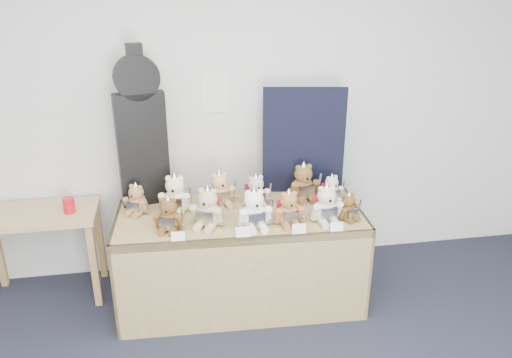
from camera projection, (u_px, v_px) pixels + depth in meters
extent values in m
plane|color=silver|center=(211.00, 111.00, 3.89)|extent=(6.00, 0.00, 6.00)
cube|color=silver|center=(215.00, 93.00, 3.84)|extent=(0.21, 0.00, 0.30)
cube|color=olive|center=(240.00, 217.00, 3.61)|extent=(1.81, 0.82, 0.06)
cube|color=olive|center=(246.00, 285.00, 3.40)|extent=(1.77, 0.10, 0.74)
cube|color=olive|center=(121.00, 266.00, 3.63)|extent=(0.05, 0.74, 0.74)
cube|color=olive|center=(354.00, 250.00, 3.84)|extent=(0.05, 0.74, 0.74)
cube|color=tan|center=(37.00, 215.00, 3.67)|extent=(0.86, 0.48, 0.04)
cube|color=olive|center=(94.00, 266.00, 3.69)|extent=(0.05, 0.05, 0.68)
cube|color=olive|center=(100.00, 240.00, 4.05)|extent=(0.05, 0.05, 0.68)
cube|color=black|center=(143.00, 150.00, 3.62)|extent=(0.37, 0.17, 0.84)
cylinder|color=black|center=(136.00, 78.00, 3.42)|extent=(0.33, 0.17, 0.31)
cube|color=black|center=(135.00, 59.00, 3.37)|extent=(0.12, 0.11, 0.21)
cube|color=black|center=(304.00, 141.00, 3.80)|extent=(0.62, 0.13, 0.83)
cylinder|color=red|center=(69.00, 205.00, 3.64)|extent=(0.08, 0.08, 0.11)
ellipsoid|color=brown|center=(169.00, 221.00, 3.34)|extent=(0.18, 0.17, 0.16)
sphere|color=brown|center=(168.00, 206.00, 3.30)|extent=(0.12, 0.12, 0.12)
cylinder|color=brown|center=(167.00, 211.00, 3.26)|extent=(0.05, 0.04, 0.05)
sphere|color=black|center=(166.00, 212.00, 3.24)|extent=(0.02, 0.02, 0.02)
sphere|color=brown|center=(162.00, 200.00, 3.28)|extent=(0.04, 0.04, 0.04)
sphere|color=brown|center=(173.00, 200.00, 3.28)|extent=(0.04, 0.04, 0.04)
cylinder|color=brown|center=(158.00, 221.00, 3.32)|extent=(0.06, 0.09, 0.12)
cylinder|color=brown|center=(180.00, 221.00, 3.31)|extent=(0.06, 0.09, 0.12)
cylinder|color=brown|center=(163.00, 230.00, 3.31)|extent=(0.07, 0.11, 0.05)
cylinder|color=brown|center=(173.00, 231.00, 3.30)|extent=(0.07, 0.11, 0.05)
cube|color=silver|center=(167.00, 224.00, 3.28)|extent=(0.10, 0.04, 0.09)
cone|color=silver|center=(168.00, 200.00, 3.28)|extent=(0.10, 0.10, 0.07)
cube|color=silver|center=(183.00, 219.00, 3.29)|extent=(0.02, 0.04, 0.16)
cube|color=silver|center=(183.00, 227.00, 3.32)|extent=(0.05, 0.02, 0.01)
ellipsoid|color=#C3B189|center=(208.00, 215.00, 3.40)|extent=(0.23, 0.22, 0.18)
sphere|color=#C3B189|center=(208.00, 198.00, 3.35)|extent=(0.13, 0.13, 0.13)
cylinder|color=#C3B189|center=(205.00, 203.00, 3.31)|extent=(0.06, 0.05, 0.06)
sphere|color=black|center=(204.00, 204.00, 3.29)|extent=(0.02, 0.02, 0.02)
sphere|color=#C3B189|center=(201.00, 190.00, 3.34)|extent=(0.04, 0.04, 0.04)
sphere|color=#C3B189|center=(214.00, 192.00, 3.32)|extent=(0.04, 0.04, 0.04)
cylinder|color=#C3B189|center=(195.00, 213.00, 3.40)|extent=(0.09, 0.11, 0.14)
cylinder|color=#C3B189|center=(219.00, 216.00, 3.36)|extent=(0.09, 0.11, 0.14)
cylinder|color=#C3B189|center=(200.00, 225.00, 3.37)|extent=(0.10, 0.13, 0.05)
cylinder|color=#C3B189|center=(211.00, 226.00, 3.35)|extent=(0.10, 0.13, 0.05)
cube|color=silver|center=(205.00, 218.00, 3.33)|extent=(0.12, 0.07, 0.10)
cone|color=silver|center=(207.00, 190.00, 3.33)|extent=(0.11, 0.11, 0.09)
cube|color=silver|center=(222.00, 214.00, 3.33)|extent=(0.03, 0.05, 0.19)
cube|color=silver|center=(223.00, 224.00, 3.35)|extent=(0.05, 0.03, 0.01)
cube|color=#A91327|center=(212.00, 209.00, 3.46)|extent=(0.15, 0.09, 0.16)
ellipsoid|color=white|center=(254.00, 216.00, 3.38)|extent=(0.20, 0.17, 0.18)
sphere|color=white|center=(254.00, 200.00, 3.33)|extent=(0.13, 0.13, 0.13)
cylinder|color=white|center=(256.00, 205.00, 3.29)|extent=(0.06, 0.04, 0.06)
sphere|color=black|center=(257.00, 206.00, 3.27)|extent=(0.02, 0.02, 0.02)
sphere|color=white|center=(248.00, 193.00, 3.30)|extent=(0.04, 0.04, 0.04)
sphere|color=white|center=(260.00, 192.00, 3.32)|extent=(0.04, 0.04, 0.04)
cylinder|color=white|center=(243.00, 218.00, 3.33)|extent=(0.06, 0.10, 0.14)
cylinder|color=white|center=(267.00, 215.00, 3.38)|extent=(0.06, 0.10, 0.14)
cylinder|color=white|center=(251.00, 228.00, 3.33)|extent=(0.07, 0.12, 0.05)
cylinder|color=white|center=(262.00, 226.00, 3.35)|extent=(0.07, 0.12, 0.05)
cube|color=silver|center=(257.00, 220.00, 3.31)|extent=(0.12, 0.03, 0.10)
cone|color=silver|center=(254.00, 192.00, 3.31)|extent=(0.11, 0.11, 0.09)
cube|color=silver|center=(272.00, 212.00, 3.36)|extent=(0.02, 0.05, 0.19)
cube|color=silver|center=(272.00, 221.00, 3.39)|extent=(0.06, 0.01, 0.01)
ellipsoid|color=#9E663B|center=(288.00, 215.00, 3.42)|extent=(0.17, 0.15, 0.16)
sphere|color=#9E663B|center=(289.00, 200.00, 3.38)|extent=(0.12, 0.12, 0.12)
cylinder|color=#9E663B|center=(291.00, 204.00, 3.34)|extent=(0.05, 0.03, 0.05)
sphere|color=black|center=(292.00, 206.00, 3.32)|extent=(0.02, 0.02, 0.02)
sphere|color=#9E663B|center=(283.00, 194.00, 3.35)|extent=(0.04, 0.04, 0.04)
sphere|color=#9E663B|center=(294.00, 193.00, 3.37)|extent=(0.04, 0.04, 0.04)
cylinder|color=#9E663B|center=(278.00, 216.00, 3.38)|extent=(0.05, 0.09, 0.12)
cylinder|color=#9E663B|center=(300.00, 214.00, 3.42)|extent=(0.05, 0.09, 0.12)
cylinder|color=#9E663B|center=(286.00, 225.00, 3.38)|extent=(0.06, 0.11, 0.05)
cylinder|color=#9E663B|center=(296.00, 224.00, 3.39)|extent=(0.06, 0.11, 0.05)
cube|color=silver|center=(291.00, 218.00, 3.36)|extent=(0.11, 0.03, 0.09)
cone|color=silver|center=(289.00, 193.00, 3.36)|extent=(0.10, 0.10, 0.08)
cube|color=silver|center=(304.00, 211.00, 3.40)|extent=(0.02, 0.04, 0.17)
cube|color=silver|center=(304.00, 219.00, 3.43)|extent=(0.05, 0.01, 0.01)
cube|color=#A91327|center=(286.00, 209.00, 3.47)|extent=(0.13, 0.04, 0.15)
ellipsoid|color=silver|center=(326.00, 211.00, 3.46)|extent=(0.19, 0.16, 0.18)
sphere|color=silver|center=(327.00, 195.00, 3.41)|extent=(0.13, 0.13, 0.13)
cylinder|color=silver|center=(329.00, 200.00, 3.37)|extent=(0.06, 0.03, 0.05)
sphere|color=black|center=(330.00, 201.00, 3.35)|extent=(0.02, 0.02, 0.02)
sphere|color=silver|center=(321.00, 189.00, 3.39)|extent=(0.04, 0.04, 0.04)
sphere|color=silver|center=(333.00, 188.00, 3.40)|extent=(0.04, 0.04, 0.04)
cylinder|color=silver|center=(315.00, 212.00, 3.42)|extent=(0.06, 0.10, 0.13)
cylinder|color=silver|center=(338.00, 210.00, 3.45)|extent=(0.06, 0.10, 0.13)
cylinder|color=silver|center=(323.00, 222.00, 3.41)|extent=(0.06, 0.12, 0.05)
cylinder|color=silver|center=(334.00, 221.00, 3.43)|extent=(0.06, 0.12, 0.05)
cube|color=silver|center=(329.00, 215.00, 3.39)|extent=(0.12, 0.03, 0.10)
cone|color=silver|center=(327.00, 188.00, 3.39)|extent=(0.11, 0.11, 0.08)
cube|color=silver|center=(343.00, 207.00, 3.44)|extent=(0.02, 0.04, 0.19)
cube|color=silver|center=(342.00, 216.00, 3.46)|extent=(0.05, 0.01, 0.01)
cube|color=#A91327|center=(322.00, 205.00, 3.51)|extent=(0.14, 0.04, 0.16)
ellipsoid|color=brown|center=(348.00, 212.00, 3.49)|extent=(0.16, 0.15, 0.13)
sphere|color=brown|center=(349.00, 201.00, 3.46)|extent=(0.09, 0.09, 0.09)
cylinder|color=brown|center=(352.00, 204.00, 3.43)|extent=(0.04, 0.03, 0.04)
sphere|color=black|center=(354.00, 204.00, 3.42)|extent=(0.02, 0.02, 0.02)
sphere|color=brown|center=(346.00, 197.00, 3.43)|extent=(0.03, 0.03, 0.03)
sphere|color=brown|center=(352.00, 195.00, 3.46)|extent=(0.03, 0.03, 0.03)
cylinder|color=brown|center=(343.00, 214.00, 3.44)|extent=(0.06, 0.08, 0.10)
cylinder|color=brown|center=(356.00, 210.00, 3.51)|extent=(0.06, 0.08, 0.10)
cylinder|color=brown|center=(349.00, 220.00, 3.45)|extent=(0.07, 0.09, 0.04)
cylinder|color=brown|center=(355.00, 218.00, 3.48)|extent=(0.07, 0.09, 0.04)
cube|color=silver|center=(353.00, 214.00, 3.45)|extent=(0.08, 0.05, 0.07)
cone|color=silver|center=(349.00, 195.00, 3.44)|extent=(0.08, 0.08, 0.06)
cube|color=silver|center=(359.00, 207.00, 3.50)|extent=(0.02, 0.03, 0.13)
cube|color=silver|center=(358.00, 214.00, 3.52)|extent=(0.04, 0.02, 0.01)
ellipsoid|color=beige|center=(176.00, 201.00, 3.60)|extent=(0.21, 0.19, 0.19)
sphere|color=beige|center=(175.00, 185.00, 3.55)|extent=(0.14, 0.14, 0.14)
cylinder|color=beige|center=(173.00, 190.00, 3.50)|extent=(0.06, 0.04, 0.06)
sphere|color=black|center=(173.00, 191.00, 3.48)|extent=(0.02, 0.02, 0.02)
sphere|color=beige|center=(168.00, 178.00, 3.53)|extent=(0.04, 0.04, 0.04)
sphere|color=beige|center=(181.00, 179.00, 3.53)|extent=(0.04, 0.04, 0.04)
cylinder|color=beige|center=(163.00, 201.00, 3.58)|extent=(0.07, 0.11, 0.14)
cylinder|color=beige|center=(187.00, 202.00, 3.57)|extent=(0.07, 0.11, 0.14)
cylinder|color=beige|center=(169.00, 212.00, 3.56)|extent=(0.08, 0.13, 0.06)
cylinder|color=beige|center=(180.00, 212.00, 3.56)|extent=(0.08, 0.13, 0.06)
cube|color=silver|center=(174.00, 205.00, 3.53)|extent=(0.12, 0.05, 0.10)
cone|color=silver|center=(174.00, 178.00, 3.53)|extent=(0.12, 0.12, 0.09)
cube|color=silver|center=(191.00, 199.00, 3.55)|extent=(0.02, 0.05, 0.19)
cube|color=silver|center=(191.00, 208.00, 3.57)|extent=(0.06, 0.02, 0.01)
ellipsoid|color=tan|center=(220.00, 195.00, 3.71)|extent=(0.20, 0.19, 0.17)
sphere|color=tan|center=(219.00, 181.00, 3.67)|extent=(0.12, 0.12, 0.12)
cylinder|color=tan|center=(222.00, 185.00, 3.63)|extent=(0.06, 0.04, 0.05)
sphere|color=black|center=(223.00, 186.00, 3.61)|extent=(0.02, 0.02, 0.02)
sphere|color=tan|center=(214.00, 176.00, 3.64)|extent=(0.04, 0.04, 0.04)
sphere|color=tan|center=(224.00, 174.00, 3.67)|extent=(0.04, 0.04, 0.04)
cylinder|color=tan|center=(210.00, 197.00, 3.66)|extent=(0.07, 0.10, 0.13)
cylinder|color=tan|center=(231.00, 193.00, 3.73)|extent=(0.07, 0.10, 0.13)
cylinder|color=tan|center=(218.00, 205.00, 3.67)|extent=(0.08, 0.12, 0.05)
cylinder|color=tan|center=(228.00, 203.00, 3.70)|extent=(0.08, 0.12, 0.05)
cube|color=silver|center=(223.00, 198.00, 3.66)|extent=(0.11, 0.05, 0.09)
cone|color=silver|center=(219.00, 174.00, 3.65)|extent=(0.11, 0.11, 0.08)
cube|color=silver|center=(234.00, 190.00, 3.72)|extent=(0.03, 0.04, 0.18)
cube|color=silver|center=(235.00, 198.00, 3.74)|extent=(0.05, 0.02, 0.01)
ellipsoid|color=beige|center=(256.00, 197.00, 3.70)|extent=(0.18, 0.16, 0.16)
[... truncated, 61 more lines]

